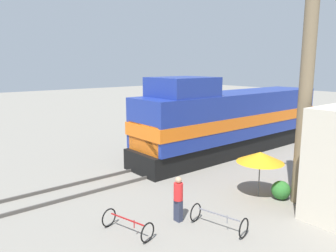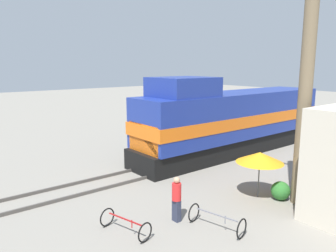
% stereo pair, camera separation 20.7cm
% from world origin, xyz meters
% --- Properties ---
extents(ground_plane, '(120.00, 120.00, 0.00)m').
position_xyz_m(ground_plane, '(0.00, 0.00, 0.00)').
color(ground_plane, gray).
extents(rail_near, '(0.08, 28.27, 0.15)m').
position_xyz_m(rail_near, '(-0.72, 0.00, 0.07)').
color(rail_near, '#4C4742').
rests_on(rail_near, ground_plane).
extents(rail_far, '(0.08, 28.27, 0.15)m').
position_xyz_m(rail_far, '(0.72, 0.00, 0.07)').
color(rail_far, '#4C4742').
rests_on(rail_far, ground_plane).
extents(locomotive, '(3.10, 15.11, 4.97)m').
position_xyz_m(locomotive, '(0.00, 5.25, 2.12)').
color(locomotive, black).
rests_on(locomotive, ground_plane).
extents(utility_pole, '(1.80, 0.53, 10.00)m').
position_xyz_m(utility_pole, '(6.98, 1.41, 5.03)').
color(utility_pole, '#726047').
rests_on(utility_pole, ground_plane).
extents(vendor_umbrella, '(2.01, 2.01, 2.00)m').
position_xyz_m(vendor_umbrella, '(5.61, 0.61, 1.77)').
color(vendor_umbrella, '#4C4C4C').
rests_on(vendor_umbrella, ground_plane).
extents(shrub_cluster, '(0.80, 0.80, 0.80)m').
position_xyz_m(shrub_cluster, '(6.39, 1.09, 0.40)').
color(shrub_cluster, '#2D722D').
rests_on(shrub_cluster, ground_plane).
extents(person_bystander, '(0.34, 0.34, 1.69)m').
position_xyz_m(person_bystander, '(5.11, -3.59, 0.92)').
color(person_bystander, '#2D3347').
rests_on(person_bystander, ground_plane).
extents(bicycle, '(2.05, 1.09, 0.69)m').
position_xyz_m(bicycle, '(6.46, -2.92, 0.36)').
color(bicycle, black).
rests_on(bicycle, ground_plane).
extents(bicycle_spare, '(1.93, 1.10, 0.67)m').
position_xyz_m(bicycle_spare, '(4.73, -5.54, 0.34)').
color(bicycle_spare, black).
rests_on(bicycle_spare, ground_plane).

